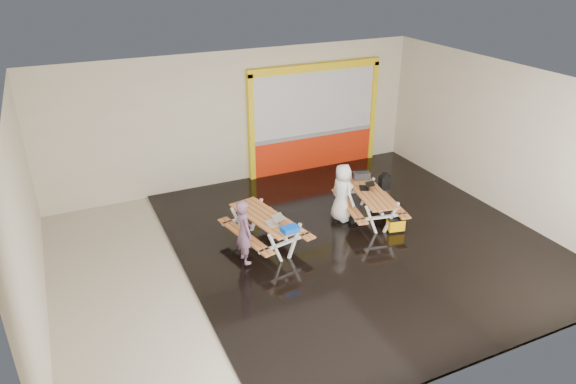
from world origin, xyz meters
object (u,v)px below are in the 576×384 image
picnic_table_left (265,223)px  person_right (342,193)px  laptop_right (366,186)px  fluke_bag (396,225)px  picnic_table_right (370,198)px  person_left (244,231)px  dark_case (354,218)px  backpack (385,182)px  toolbox (361,176)px  blue_pouch (290,229)px  laptop_left (274,221)px

picnic_table_left → person_right: bearing=7.8°
laptop_right → fluke_bag: 1.13m
fluke_bag → picnic_table_right: bearing=105.6°
person_left → dark_case: person_left is taller
picnic_table_left → backpack: (3.34, 0.55, 0.10)m
fluke_bag → picnic_table_left: bearing=167.0°
person_right → toolbox: bearing=-66.0°
picnic_table_left → dark_case: bearing=3.8°
laptop_right → fluke_bag: laptop_right is taller
fluke_bag → person_right: bearing=132.2°
picnic_table_left → backpack: size_ratio=4.84×
person_left → blue_pouch: size_ratio=4.02×
picnic_table_left → picnic_table_right: 2.64m
blue_pouch → toolbox: toolbox is taller
picnic_table_right → person_left: (-3.27, -0.57, 0.21)m
picnic_table_left → laptop_right: laptop_right is taller
laptop_left → toolbox: size_ratio=0.85×
picnic_table_right → person_left: 3.33m
laptop_left → picnic_table_right: bearing=10.1°
laptop_right → picnic_table_left: bearing=-173.5°
picnic_table_left → dark_case: size_ratio=6.27×
laptop_right → fluke_bag: (0.19, -0.96, -0.56)m
blue_pouch → person_left: bearing=159.0°
toolbox → fluke_bag: 1.58m
laptop_left → person_right: bearing=17.9°
backpack → blue_pouch: bearing=-156.8°
person_right → laptop_left: size_ratio=3.66×
toolbox → laptop_right: bearing=-109.0°
person_right → fluke_bag: size_ratio=3.20×
laptop_right → dark_case: bearing=-157.9°
picnic_table_left → dark_case: (2.28, 0.15, -0.46)m
picnic_table_right → laptop_left: (-2.58, -0.46, 0.23)m
laptop_left → laptop_right: size_ratio=0.85×
laptop_right → person_right: bearing=-177.4°
laptop_left → dark_case: (2.23, 0.51, -0.68)m
blue_pouch → dark_case: blue_pouch is taller
blue_pouch → backpack: bearing=23.2°
person_right → person_left: bearing=97.0°
picnic_table_left → fluke_bag: picnic_table_left is taller
person_left → laptop_right: size_ratio=3.11×
person_left → laptop_left: (0.69, 0.11, 0.02)m
person_left → blue_pouch: (0.84, -0.32, 0.02)m
laptop_left → toolbox: (2.78, 1.16, 0.03)m
backpack → dark_case: size_ratio=1.30×
picnic_table_left → backpack: backpack is taller
toolbox → dark_case: bearing=-130.1°
person_right → toolbox: 0.98m
blue_pouch → toolbox: 3.07m
person_left → person_right: bearing=-75.6°
person_left → backpack: bearing=-76.9°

